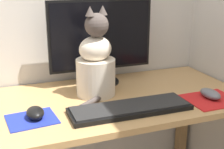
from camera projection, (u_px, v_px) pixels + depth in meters
The scene contains 8 objects.
desk at pixel (108, 121), 1.37m from camera, with size 1.21×0.59×0.71m.
monitor at pixel (101, 39), 1.46m from camera, with size 0.50×0.17×0.40m.
keyboard at pixel (130, 108), 1.21m from camera, with size 0.48×0.16×0.02m.
mousepad_left at pixel (32, 119), 1.14m from camera, with size 0.19×0.17×0.00m.
mousepad_right at pixel (211, 99), 1.32m from camera, with size 0.21×0.19×0.00m.
computer_mouse_left at pixel (35, 113), 1.14m from camera, with size 0.06×0.10×0.04m.
computer_mouse_right at pixel (210, 94), 1.32m from camera, with size 0.06×0.11×0.04m.
cat at pixel (96, 63), 1.34m from camera, with size 0.22×0.26×0.39m.
Camera 1 is at (-0.42, -1.17, 1.21)m, focal length 50.00 mm.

